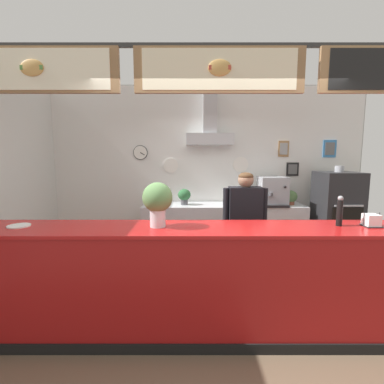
% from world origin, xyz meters
% --- Properties ---
extents(ground_plane, '(6.84, 6.84, 0.00)m').
position_xyz_m(ground_plane, '(0.00, 0.00, 0.00)').
color(ground_plane, brown).
extents(back_wall_assembly, '(5.70, 2.52, 3.00)m').
position_xyz_m(back_wall_assembly, '(0.00, 2.13, 1.59)').
color(back_wall_assembly, '#9E9E99').
rests_on(back_wall_assembly, ground_plane).
extents(service_counter, '(4.89, 0.61, 1.09)m').
position_xyz_m(service_counter, '(0.00, -0.40, 0.54)').
color(service_counter, maroon).
rests_on(service_counter, ground_plane).
extents(back_prep_counter, '(2.80, 0.63, 0.90)m').
position_xyz_m(back_prep_counter, '(0.28, 1.88, 0.44)').
color(back_prep_counter, silver).
rests_on(back_prep_counter, ground_plane).
extents(pizza_oven, '(0.62, 0.70, 1.59)m').
position_xyz_m(pizza_oven, '(2.13, 1.60, 0.75)').
color(pizza_oven, '#232326').
rests_on(pizza_oven, ground_plane).
extents(shop_worker, '(0.59, 0.22, 1.54)m').
position_xyz_m(shop_worker, '(0.44, 0.68, 0.83)').
color(shop_worker, '#232328').
rests_on(shop_worker, ground_plane).
extents(espresso_machine, '(0.46, 0.53, 0.49)m').
position_xyz_m(espresso_machine, '(1.13, 1.86, 1.14)').
color(espresso_machine, '#A3A5AD').
rests_on(espresso_machine, back_prep_counter).
extents(potted_basil, '(0.19, 0.19, 0.23)m').
position_xyz_m(potted_basil, '(0.55, 1.90, 1.03)').
color(potted_basil, '#9E563D').
rests_on(potted_basil, back_prep_counter).
extents(potted_sage, '(0.22, 0.22, 0.28)m').
position_xyz_m(potted_sage, '(-0.40, 1.87, 1.06)').
color(potted_sage, '#4C4C51').
rests_on(potted_sage, back_prep_counter).
extents(potted_thyme, '(0.23, 0.23, 0.25)m').
position_xyz_m(potted_thyme, '(1.45, 1.87, 1.03)').
color(potted_thyme, '#9E563D').
rests_on(potted_thyme, back_prep_counter).
extents(napkin_holder, '(0.15, 0.15, 0.13)m').
position_xyz_m(napkin_holder, '(1.44, -0.38, 1.14)').
color(napkin_holder, '#262628').
rests_on(napkin_holder, service_counter).
extents(pepper_grinder, '(0.06, 0.06, 0.29)m').
position_xyz_m(pepper_grinder, '(1.15, -0.35, 1.23)').
color(pepper_grinder, black).
rests_on(pepper_grinder, service_counter).
extents(condiment_plate, '(0.21, 0.21, 0.01)m').
position_xyz_m(condiment_plate, '(-1.92, -0.38, 1.10)').
color(condiment_plate, white).
rests_on(condiment_plate, service_counter).
extents(basil_vase, '(0.28, 0.28, 0.42)m').
position_xyz_m(basil_vase, '(-0.59, -0.38, 1.33)').
color(basil_vase, silver).
rests_on(basil_vase, service_counter).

